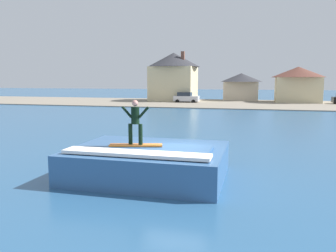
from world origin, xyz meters
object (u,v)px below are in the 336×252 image
surfer (135,120)px  car_near_shore (186,97)px  surfboard (136,145)px  house_small_cottage (241,85)px  house_with_chimney (174,75)px  wave_crest (148,162)px  house_gabled_white (298,82)px

surfer → car_near_shore: size_ratio=0.41×
surfboard → house_small_cottage: 53.21m
surfboard → house_small_cottage: (1.96, 53.15, 1.62)m
car_near_shore → house_with_chimney: 6.64m
surfer → house_with_chimney: bearing=101.9°
wave_crest → house_with_chimney: house_with_chimney is taller
surfboard → surfer: size_ratio=1.21×
surfer → house_with_chimney: 49.76m
house_gabled_white → surfboard: bearing=-103.2°
surfer → house_gabled_white: size_ratio=0.19×
house_small_cottage → car_near_shore: bearing=-135.6°
house_with_chimney → surfboard: bearing=-78.1°
house_with_chimney → house_gabled_white: (21.89, 0.97, -1.40)m
surfer → house_gabled_white: house_gabled_white is taller
car_near_shore → house_with_chimney: house_with_chimney is taller
house_with_chimney → house_gabled_white: 21.95m
wave_crest → surfer: 1.85m
car_near_shore → house_gabled_white: bearing=15.5°
car_near_shore → house_gabled_white: house_gabled_white is taller
wave_crest → surfer: bearing=-129.2°
surfboard → house_gabled_white: house_gabled_white is taller
wave_crest → car_near_shore: bearing=99.5°
wave_crest → house_with_chimney: size_ratio=0.63×
house_with_chimney → house_small_cottage: (12.18, 4.53, -1.93)m
car_near_shore → house_with_chimney: (-3.23, 4.22, 3.98)m
house_gabled_white → car_near_shore: bearing=-164.5°
house_gabled_white → house_small_cottage: size_ratio=1.15×
surfboard → car_near_shore: 44.94m
wave_crest → surfboard: bearing=-130.5°
house_gabled_white → house_small_cottage: 10.35m
house_with_chimney → house_small_cottage: house_with_chimney is taller
wave_crest → surfer: size_ratio=3.50×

